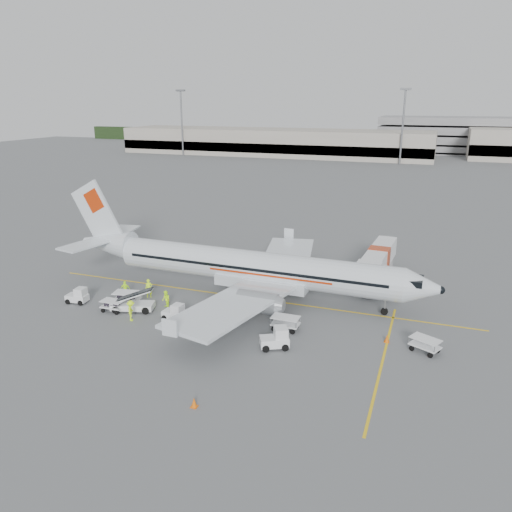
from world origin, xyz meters
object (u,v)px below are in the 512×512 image
Objects in this scene: tug_fore at (274,338)px; tug_mid at (174,312)px; belt_loader at (132,297)px; tug_aft at (77,295)px; jet_bridge at (378,265)px; aircraft at (254,246)px.

tug_fore is 1.15× the size of tug_mid.
tug_mid is (4.58, -0.44, -0.65)m from belt_loader.
belt_loader is 2.58× the size of tug_aft.
tug_mid is (-16.00, -16.33, -1.13)m from jet_bridge.
jet_bridge reaches higher than belt_loader.
tug_fore is at bearing -6.11° from tug_mid.
aircraft reaches higher than tug_mid.
belt_loader reaches higher than tug_aft.
tug_fore reaches higher than tug_mid.
aircraft is 19.36× the size of tug_mid.
belt_loader is 6.22m from tug_aft.
tug_mid is at bearing 141.61° from tug_fore.
tug_aft is (-6.18, -0.23, -0.63)m from belt_loader.
belt_loader is 2.64× the size of tug_mid.
tug_fore is 10.39m from tug_mid.
tug_aft is at bearing 165.67° from belt_loader.
aircraft reaches higher than tug_fore.
jet_bridge is 6.35× the size of tug_fore.
jet_bridge is 31.26m from tug_aft.
jet_bridge reaches higher than tug_mid.
tug_mid is 10.76m from tug_aft.
aircraft is 14.42m from jet_bridge.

